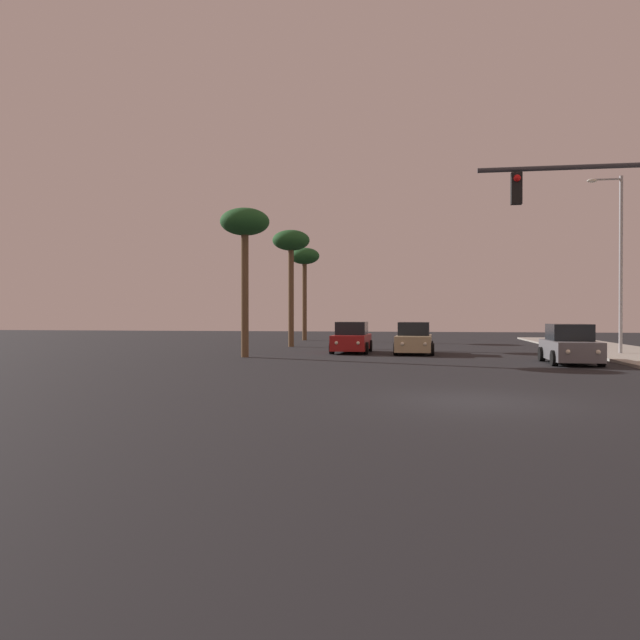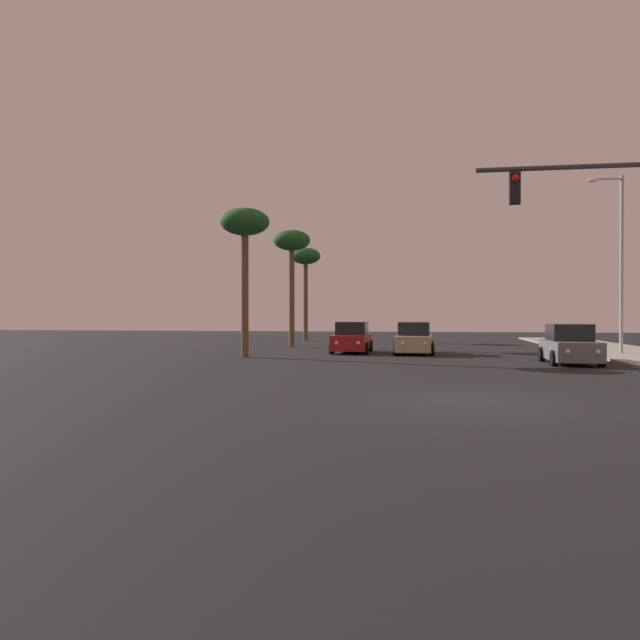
% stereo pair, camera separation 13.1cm
% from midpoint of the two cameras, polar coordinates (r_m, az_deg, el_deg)
% --- Properties ---
extents(ground_plane, '(120.00, 120.00, 0.00)m').
position_cam_midpoint_polar(ground_plane, '(15.55, 13.85, -7.22)').
color(ground_plane, black).
extents(car_red, '(2.04, 4.32, 1.68)m').
position_cam_midpoint_polar(car_red, '(33.97, 2.80, -1.72)').
color(car_red, maroon).
rests_on(car_red, ground).
extents(car_grey, '(2.04, 4.32, 1.68)m').
position_cam_midpoint_polar(car_grey, '(28.35, 21.75, -2.20)').
color(car_grey, slate).
rests_on(car_grey, ground).
extents(car_tan, '(2.04, 4.34, 1.68)m').
position_cam_midpoint_polar(car_tan, '(33.26, 8.47, -1.77)').
color(car_tan, tan).
rests_on(car_tan, ground).
extents(street_lamp, '(1.74, 0.24, 9.00)m').
position_cam_midpoint_polar(street_lamp, '(35.21, 25.51, 5.41)').
color(street_lamp, '#99999E').
rests_on(street_lamp, sidewalk_right).
extents(palm_tree_far, '(2.40, 2.40, 7.45)m').
position_cam_midpoint_polar(palm_tree_far, '(50.38, -1.50, 5.47)').
color(palm_tree_far, brown).
rests_on(palm_tree_far, ground).
extents(palm_tree_mid, '(2.40, 2.40, 7.52)m').
position_cam_midpoint_polar(palm_tree_mid, '(40.43, -2.76, 6.78)').
color(palm_tree_mid, brown).
rests_on(palm_tree_mid, ground).
extents(palm_tree_near, '(2.40, 2.40, 7.25)m').
position_cam_midpoint_polar(palm_tree_near, '(30.82, -7.01, 8.30)').
color(palm_tree_near, brown).
rests_on(palm_tree_near, ground).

